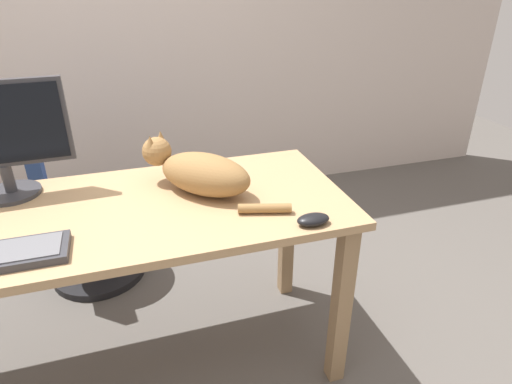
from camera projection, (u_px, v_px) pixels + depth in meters
The scene contains 6 objects.
ground_plane at pixel (133, 368), 1.82m from camera, with size 8.00×8.00×0.00m, color #59544F.
back_wall at pixel (89, 6), 2.55m from camera, with size 6.00×0.04×2.60m, color beige.
desk at pixel (109, 237), 1.53m from camera, with size 1.69×0.69×0.75m.
office_chair at pixel (78, 216), 2.21m from camera, with size 0.48×0.48×0.88m.
cat at pixel (200, 172), 1.58m from camera, with size 0.45×0.46×0.20m.
computer_mouse at pixel (313, 219), 1.40m from camera, with size 0.11×0.06×0.04m, color black.
Camera 1 is at (0.10, -1.39, 1.48)m, focal length 30.59 mm.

